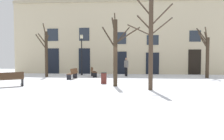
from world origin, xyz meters
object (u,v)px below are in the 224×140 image
tree_near_facade (116,49)px  bench_near_center_tree (8,79)px  tree_right_of_center (46,52)px  person_strolling (126,66)px  litter_bin (104,78)px  bench_far_corner (93,72)px  streetlamp (82,50)px  tree_left_of_center (207,54)px  tree_center (151,40)px  bench_back_to_back_left (73,73)px

tree_near_facade → bench_near_center_tree: tree_near_facade is taller
tree_right_of_center → tree_near_facade: tree_near_facade is taller
tree_right_of_center → person_strolling: size_ratio=2.70×
litter_bin → bench_far_corner: (-1.72, 5.60, 0.07)m
streetlamp → bench_far_corner: 3.05m
tree_left_of_center → bench_near_center_tree: size_ratio=2.55×
bench_far_corner → person_strolling: bearing=-89.6°
person_strolling → bench_far_corner: bearing=-112.8°
tree_near_facade → tree_center: bearing=-36.4°
bench_back_to_back_left → bench_near_center_tree: (-2.66, -5.64, 0.02)m
tree_right_of_center → litter_bin: tree_right_of_center is taller
tree_right_of_center → streetlamp: 3.68m
streetlamp → bench_far_corner: bearing=-50.0°
tree_center → bench_back_to_back_left: 9.00m
tree_right_of_center → streetlamp: bearing=40.7°
tree_right_of_center → litter_bin: size_ratio=6.05×
streetlamp → bench_back_to_back_left: (0.12, -4.03, -2.02)m
tree_left_of_center → person_strolling: tree_left_of_center is taller
tree_right_of_center → person_strolling: tree_right_of_center is taller
bench_back_to_back_left → tree_near_facade: bearing=45.0°
litter_bin → bench_near_center_tree: (-5.73, -2.32, 0.09)m
tree_right_of_center → streetlamp: (2.78, 2.40, 0.20)m
tree_near_facade → tree_right_of_center: bearing=137.9°
streetlamp → person_strolling: size_ratio=2.34×
tree_center → tree_near_facade: bearing=143.6°
tree_left_of_center → tree_center: 9.80m
person_strolling → tree_left_of_center: bearing=43.0°
tree_right_of_center → tree_near_facade: 9.31m
tree_near_facade → litter_bin: size_ratio=6.06×
tree_right_of_center → bench_back_to_back_left: bearing=-29.4°
bench_far_corner → tree_center: bearing=-165.7°
tree_near_facade → tree_center: tree_center is taller
tree_left_of_center → litter_bin: bearing=-147.3°
bench_far_corner → person_strolling: size_ratio=1.09×
streetlamp → bench_back_to_back_left: streetlamp is taller
tree_right_of_center → litter_bin: 7.99m
tree_left_of_center → streetlamp: 11.72m
litter_bin → bench_back_to_back_left: bench_back_to_back_left is taller
litter_bin → bench_near_center_tree: size_ratio=0.45×
tree_right_of_center → bench_back_to_back_left: size_ratio=2.71×
tree_left_of_center → bench_far_corner: tree_left_of_center is taller
tree_near_facade → person_strolling: bearing=87.3°
streetlamp → litter_bin: 8.29m
bench_back_to_back_left → tree_left_of_center: bearing=104.1°
bench_near_center_tree → person_strolling: person_strolling is taller
tree_right_of_center → bench_near_center_tree: (0.25, -7.28, -1.80)m
bench_near_center_tree → person_strolling: bearing=-168.1°
litter_bin → tree_center: bearing=-43.0°
tree_right_of_center → bench_back_to_back_left: (2.90, -1.64, -1.82)m
litter_bin → bench_near_center_tree: bearing=-158.0°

